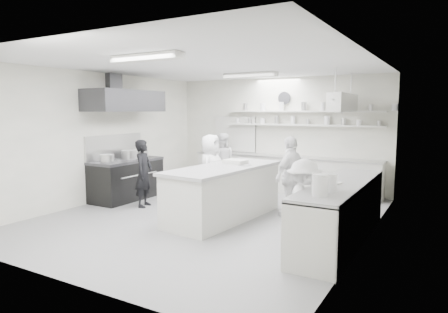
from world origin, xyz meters
The scene contains 27 objects.
floor centered at (0.00, 0.00, -0.01)m, with size 6.00×7.00×0.02m, color #9D9D9E.
ceiling centered at (0.00, 0.00, 3.01)m, with size 6.00×7.00×0.02m, color silver.
wall_back centered at (0.00, 3.50, 1.50)m, with size 6.00×0.04×3.00m, color silver.
wall_front centered at (0.00, -3.50, 1.50)m, with size 6.00×0.04×3.00m, color silver.
wall_left centered at (-3.00, 0.00, 1.50)m, with size 0.04×7.00×3.00m, color silver.
wall_right centered at (3.00, 0.00, 1.50)m, with size 0.04×7.00×3.00m, color silver.
stove centered at (-2.60, 0.40, 0.45)m, with size 0.80×1.80×0.90m, color black.
exhaust_hood centered at (-2.60, 0.40, 2.35)m, with size 0.85×2.00×0.50m, color #36363A.
back_counter centered at (0.30, 3.20, 0.46)m, with size 5.00×0.60×0.92m, color silver.
shelf_lower centered at (0.70, 3.37, 1.75)m, with size 4.20×0.26×0.04m, color silver.
shelf_upper centered at (0.70, 3.37, 2.10)m, with size 4.20×0.26×0.04m, color silver.
pass_through_window centered at (-1.30, 3.48, 1.45)m, with size 1.30×0.04×1.00m, color black.
wall_clock centered at (0.20, 3.46, 2.45)m, with size 0.32×0.32×0.05m, color silver.
right_counter centered at (2.65, -0.20, 0.47)m, with size 0.74×3.30×0.94m, color silver.
pot_rack centered at (2.00, 2.40, 2.30)m, with size 0.30×1.60×0.40m, color #B8B8B8.
light_fixture_front centered at (0.00, -1.80, 2.94)m, with size 1.30×0.25×0.10m, color silver.
light_fixture_rear centered at (0.00, 1.80, 2.94)m, with size 1.30×0.25×0.10m, color silver.
prep_island centered at (0.30, 0.06, 0.50)m, with size 1.00×2.69×0.99m, color silver.
stove_pot centered at (-2.60, 0.52, 1.04)m, with size 0.40×0.40×0.26m, color #B8B8B8.
cook_stove centered at (-1.72, 0.02, 0.75)m, with size 0.54×0.36×1.49m, color black.
cook_back centered at (-1.31, 2.73, 0.76)m, with size 0.74×0.58×1.52m, color white.
cook_island_left centered at (-0.50, 0.84, 0.80)m, with size 0.78×0.51×1.60m, color white.
cook_island_right centered at (1.37, 0.91, 0.81)m, with size 0.95×0.40×1.62m, color white.
cook_right centered at (2.27, -0.93, 0.71)m, with size 0.91×0.52×1.41m, color white.
bowl_island_a centered at (0.58, 0.41, 1.02)m, with size 0.25×0.25×0.06m, color #B8B8B8.
bowl_island_b centered at (0.20, 0.86, 1.02)m, with size 0.19×0.19×0.06m, color silver.
bowl_right centered at (2.56, -0.35, 0.97)m, with size 0.24×0.24×0.06m, color silver.
Camera 1 is at (4.19, -6.64, 2.14)m, focal length 32.10 mm.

